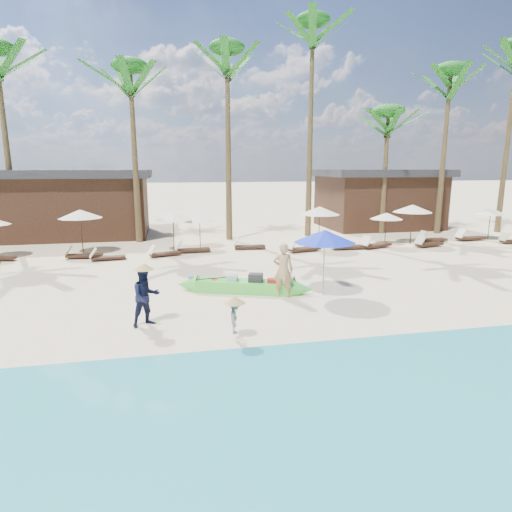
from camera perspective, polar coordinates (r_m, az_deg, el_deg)
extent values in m
plane|color=beige|center=(13.25, -4.04, -7.91)|extent=(240.00, 240.00, 0.00)
cube|color=tan|center=(8.76, 0.66, -18.74)|extent=(240.00, 4.50, 0.01)
cube|color=#4ADE43|center=(15.54, -1.65, -4.11)|extent=(3.52, 1.88, 0.42)
cube|color=white|center=(15.53, -1.66, -4.03)|extent=(3.00, 1.52, 0.19)
cube|color=#262628|center=(15.39, -0.04, -3.07)|extent=(0.60, 0.53, 0.39)
cube|color=silver|center=(15.60, -3.22, -3.03)|extent=(0.48, 0.44, 0.31)
cube|color=#AE2517|center=(15.28, 2.17, -3.47)|extent=(0.40, 0.37, 0.24)
cylinder|color=#AE2517|center=(15.77, -5.57, -3.30)|extent=(0.24, 0.24, 0.10)
cylinder|color=#262628|center=(15.73, -6.64, -3.38)|extent=(0.22, 0.22, 0.09)
sphere|color=tan|center=(15.86, -7.75, -3.08)|extent=(0.20, 0.20, 0.20)
cylinder|color=yellow|center=(15.38, 4.27, -3.48)|extent=(0.15, 0.15, 0.20)
cylinder|color=yellow|center=(15.36, 5.09, -3.51)|extent=(0.15, 0.15, 0.20)
imported|color=tan|center=(14.84, 3.64, -1.89)|extent=(0.82, 0.67, 1.92)
imported|color=#121633|center=(12.57, -14.49, -5.27)|extent=(1.02, 0.93, 1.70)
imported|color=gray|center=(11.25, -2.82, -8.15)|extent=(0.44, 0.63, 0.89)
cylinder|color=#99999E|center=(15.21, 9.03, -1.01)|extent=(0.05, 0.05, 2.26)
cone|color=#152CCC|center=(15.03, 9.15, 2.62)|extent=(2.16, 2.16, 0.44)
cylinder|color=#3C2518|center=(24.28, -22.23, 2.97)|extent=(0.06, 0.06, 2.23)
cone|color=#EEE7C9|center=(24.16, -22.41, 5.21)|extent=(2.23, 2.23, 0.45)
cube|color=#3C2518|center=(22.95, -21.91, 0.07)|extent=(1.73, 0.67, 0.12)
cube|color=#EEE7C9|center=(23.10, -23.76, 0.75)|extent=(0.42, 0.57, 0.49)
cube|color=#3C2518|center=(22.08, -19.07, -0.18)|extent=(1.63, 0.72, 0.11)
cube|color=#EEE7C9|center=(22.04, -20.93, 0.41)|extent=(0.42, 0.55, 0.46)
cylinder|color=#3C2518|center=(23.60, -10.93, 3.14)|extent=(0.05, 0.05, 2.03)
cone|color=#EEE7C9|center=(23.49, -11.02, 5.24)|extent=(2.03, 2.03, 0.41)
cube|color=#3C2518|center=(22.28, -12.00, 0.31)|extent=(1.63, 0.96, 0.11)
cube|color=#EEE7C9|center=(22.04, -13.71, 0.83)|extent=(0.48, 0.58, 0.45)
cylinder|color=#3C2518|center=(24.12, -7.48, 3.18)|extent=(0.05, 0.05, 1.81)
cone|color=#EEE7C9|center=(24.02, -7.53, 5.01)|extent=(1.81, 1.81, 0.36)
cube|color=#3C2518|center=(22.98, -8.33, 0.82)|extent=(1.73, 0.61, 0.12)
cube|color=#EEE7C9|center=(22.87, -10.24, 1.48)|extent=(0.40, 0.57, 0.50)
cube|color=#3C2518|center=(23.69, -0.83, 1.27)|extent=(1.74, 0.74, 0.12)
cube|color=#EEE7C9|center=(23.60, -2.63, 1.95)|extent=(0.44, 0.59, 0.49)
cylinder|color=#3C2518|center=(24.20, 8.42, 3.72)|extent=(0.06, 0.06, 2.26)
cone|color=#EEE7C9|center=(24.09, 8.48, 6.02)|extent=(2.26, 2.26, 0.45)
cube|color=#3C2518|center=(23.14, 6.46, 0.97)|extent=(1.88, 0.97, 0.13)
cube|color=#EEE7C9|center=(22.69, 4.76, 1.60)|extent=(0.52, 0.66, 0.53)
cube|color=#3C2518|center=(24.14, 12.16, 1.22)|extent=(1.77, 0.57, 0.13)
cube|color=#EEE7C9|center=(23.78, 10.46, 1.90)|extent=(0.40, 0.57, 0.52)
cylinder|color=#3C2518|center=(25.75, 16.89, 3.36)|extent=(0.05, 0.05, 1.86)
cone|color=#EEE7C9|center=(25.65, 16.99, 5.13)|extent=(1.86, 1.86, 0.37)
cube|color=#3C2518|center=(24.98, 15.71, 1.41)|extent=(1.96, 1.19, 0.13)
cube|color=#EEE7C9|center=(24.34, 14.42, 2.01)|extent=(0.59, 0.71, 0.55)
cylinder|color=#3C2518|center=(26.77, 20.00, 3.90)|extent=(0.06, 0.06, 2.26)
cone|color=#EEE7C9|center=(26.67, 20.15, 5.97)|extent=(2.26, 2.26, 0.45)
cube|color=#3C2518|center=(26.36, 22.11, 1.47)|extent=(1.78, 0.93, 0.12)
cube|color=#EEE7C9|center=(25.77, 21.03, 2.01)|extent=(0.50, 0.62, 0.50)
cube|color=#3C2518|center=(28.12, 22.48, 2.04)|extent=(1.74, 0.60, 0.12)
cube|color=#EEE7C9|center=(27.64, 21.24, 2.63)|extent=(0.40, 0.57, 0.51)
cylinder|color=#3C2518|center=(30.37, 28.67, 3.70)|extent=(0.05, 0.05, 1.92)
cone|color=#EEE7C9|center=(30.29, 28.82, 5.24)|extent=(1.92, 1.92, 0.38)
cube|color=#3C2518|center=(29.70, 26.71, 2.17)|extent=(1.87, 0.75, 0.13)
cube|color=#EEE7C9|center=(29.11, 25.61, 2.74)|extent=(0.46, 0.62, 0.53)
cube|color=#EEE7C9|center=(29.32, 30.19, 2.24)|extent=(0.36, 0.52, 0.47)
cone|color=brown|center=(28.85, -30.29, 12.15)|extent=(0.40, 0.40, 10.89)
cone|color=brown|center=(26.71, -15.85, 12.56)|extent=(0.40, 0.40, 10.08)
ellipsoid|color=#196318|center=(27.29, -16.49, 23.18)|extent=(2.08, 2.08, 0.88)
cone|color=brown|center=(26.68, -3.72, 14.24)|extent=(0.40, 0.40, 11.26)
ellipsoid|color=#196318|center=(27.52, -3.90, 26.03)|extent=(2.08, 2.08, 0.88)
cone|color=brown|center=(28.34, 7.24, 15.95)|extent=(0.40, 0.40, 13.16)
ellipsoid|color=#196318|center=(29.57, 7.61, 28.77)|extent=(2.08, 2.08, 0.88)
cone|color=brown|center=(30.54, 16.80, 10.47)|extent=(0.40, 0.40, 8.07)
ellipsoid|color=#196318|center=(30.76, 17.27, 17.99)|extent=(2.08, 2.08, 0.88)
cone|color=brown|center=(31.80, 23.74, 12.33)|extent=(0.40, 0.40, 10.64)
ellipsoid|color=#196318|center=(32.38, 24.57, 21.75)|extent=(2.08, 2.08, 0.88)
cone|color=brown|center=(34.34, 30.50, 12.97)|extent=(0.40, 0.40, 12.26)
cube|color=#3C2518|center=(30.65, -23.85, 5.96)|extent=(10.00, 6.00, 3.80)
cube|color=#2D2D33|center=(30.55, -24.18, 9.97)|extent=(10.80, 6.60, 0.50)
cube|color=#3C2518|center=(33.82, 15.93, 6.96)|extent=(8.00, 6.00, 3.80)
cube|color=#2D2D33|center=(33.72, 16.14, 10.60)|extent=(8.80, 6.60, 0.50)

